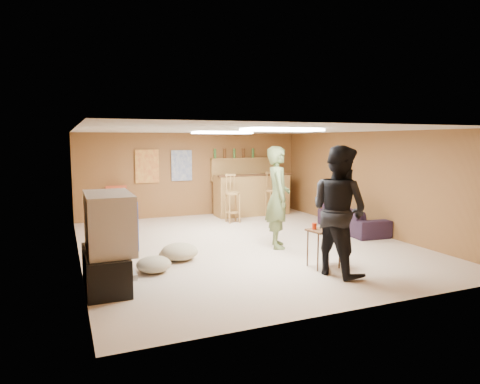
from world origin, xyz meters
name	(u,v)px	position (x,y,z in m)	size (l,w,h in m)	color
ground	(244,244)	(0.00, 0.00, 0.00)	(7.00, 7.00, 0.00)	beige
ceiling	(244,130)	(0.00, 0.00, 2.20)	(6.00, 7.00, 0.02)	silver
wall_back	(192,175)	(0.00, 3.50, 1.10)	(6.00, 0.02, 2.20)	brown
wall_front	(362,219)	(0.00, -3.50, 1.10)	(6.00, 0.02, 2.20)	brown
wall_left	(77,196)	(-3.00, 0.00, 1.10)	(0.02, 7.00, 2.20)	brown
wall_right	(370,182)	(3.00, 0.00, 1.10)	(0.02, 7.00, 2.20)	brown
tv_stand	(105,269)	(-2.72, -1.50, 0.25)	(0.55, 1.30, 0.50)	black
dvd_box	(122,274)	(-2.50, -1.50, 0.15)	(0.35, 0.50, 0.08)	#B2B2B7
tv_body	(109,222)	(-2.65, -1.50, 0.90)	(0.60, 1.10, 0.80)	#B2B2B7
tv_screen	(132,220)	(-2.34, -1.50, 0.90)	(0.02, 0.95, 0.65)	navy
bar_counter	(252,195)	(1.50, 2.95, 0.55)	(2.00, 0.60, 1.10)	olive
bar_lip	(256,175)	(1.50, 2.70, 1.10)	(2.10, 0.12, 0.05)	#3F2514
bar_shelf	(245,159)	(1.50, 3.40, 1.50)	(2.00, 0.18, 0.05)	olive
bar_backing	(245,170)	(1.50, 3.42, 1.20)	(2.00, 0.14, 0.60)	olive
poster_left	(147,166)	(-1.20, 3.46, 1.35)	(0.60, 0.03, 0.85)	#BF3F26
poster_right	(182,166)	(-0.30, 3.46, 1.35)	(0.55, 0.03, 0.80)	#334C99
folding_chair_stack	(117,204)	(-2.00, 3.30, 0.45)	(0.50, 0.14, 0.90)	#BC4522
ceiling_panel_front	(282,130)	(0.00, -1.50, 2.17)	(1.20, 0.60, 0.04)	white
ceiling_panel_back	(222,133)	(0.00, 1.20, 2.17)	(1.20, 0.60, 0.04)	white
person_olive	(278,197)	(0.50, -0.45, 0.95)	(0.69, 0.46, 1.90)	#5C6D3F
person_black	(339,211)	(0.57, -2.25, 0.97)	(0.94, 0.73, 1.94)	black
sofa	(352,219)	(2.70, 0.19, 0.27)	(1.88, 0.74, 0.55)	black
tray_table	(323,248)	(0.56, -1.89, 0.31)	(0.47, 0.38, 0.62)	#3F2514
cup_red_near	(314,226)	(0.42, -1.84, 0.67)	(0.07, 0.07, 0.10)	red
cup_red_far	(334,226)	(0.67, -2.00, 0.67)	(0.09, 0.09, 0.12)	red
cup_blue	(328,224)	(0.71, -1.80, 0.67)	(0.07, 0.07, 0.10)	navy
bar_stool_left	(233,198)	(0.63, 2.17, 0.61)	(0.39, 0.39, 1.23)	olive
bar_stool_right	(273,197)	(1.84, 2.38, 0.55)	(0.35, 0.35, 1.10)	olive
cushion_near_tv	(180,252)	(-1.44, -0.59, 0.14)	(0.62, 0.62, 0.28)	tan
cushion_mid	(172,254)	(-1.56, -0.56, 0.10)	(0.44, 0.44, 0.20)	tan
cushion_far	(154,264)	(-1.98, -1.10, 0.12)	(0.53, 0.53, 0.24)	tan
bottle_row	(234,153)	(1.16, 3.38, 1.65)	(1.20, 0.08, 0.26)	#3F7233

